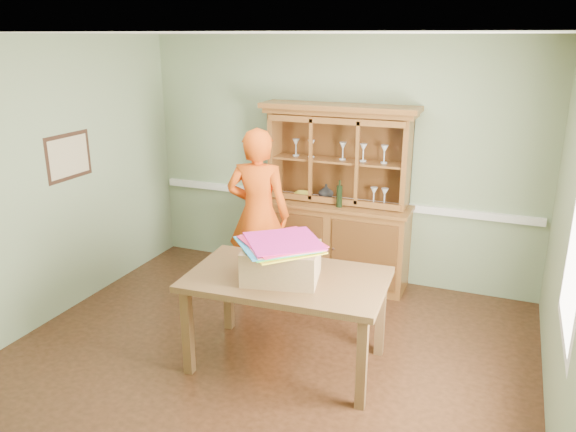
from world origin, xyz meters
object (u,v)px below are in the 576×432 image
at_px(dining_table, 287,287).
at_px(person, 258,215).
at_px(china_hutch, 335,222).
at_px(cardboard_box, 281,263).

xyz_separation_m(dining_table, person, (-0.78, 1.13, 0.20)).
distance_m(china_hutch, person, 0.94).
height_order(dining_table, cardboard_box, cardboard_box).
relative_size(dining_table, cardboard_box, 2.83).
height_order(dining_table, person, person).
xyz_separation_m(cardboard_box, person, (-0.75, 1.19, -0.04)).
bearing_deg(dining_table, person, 121.49).
relative_size(china_hutch, cardboard_box, 3.39).
distance_m(china_hutch, cardboard_box, 1.87).
distance_m(china_hutch, dining_table, 1.80).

